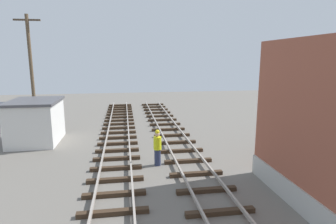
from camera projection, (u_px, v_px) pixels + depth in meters
control_hut at (36, 121)px, 17.97m from camera, size 3.00×3.80×2.76m
utility_pole_far at (32, 72)px, 20.23m from camera, size 1.80×0.24×8.41m
track_worker_foreground at (157, 148)px, 14.12m from camera, size 0.40×0.40×1.87m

